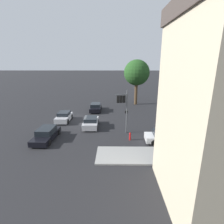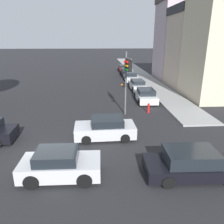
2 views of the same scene
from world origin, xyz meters
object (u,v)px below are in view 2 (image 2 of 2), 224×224
(crossing_car_0, at_px, (60,165))
(parked_car_3, at_px, (126,72))
(parked_car_0, at_px, (146,95))
(parked_car_2, at_px, (131,77))
(crossing_car_3, at_px, (192,164))
(parked_car_4, at_px, (123,68))
(traffic_signal, at_px, (127,71))
(parked_car_1, at_px, (137,85))
(fire_hydrant, at_px, (149,108))
(crossing_car_1, at_px, (105,128))

(crossing_car_0, bearing_deg, parked_car_3, 77.64)
(parked_car_0, distance_m, parked_car_3, 17.44)
(parked_car_2, height_order, parked_car_3, parked_car_2)
(crossing_car_3, bearing_deg, parked_car_4, 90.58)
(traffic_signal, distance_m, parked_car_0, 6.26)
(parked_car_1, bearing_deg, parked_car_0, 177.85)
(fire_hydrant, bearing_deg, parked_car_2, 87.61)
(traffic_signal, height_order, parked_car_0, traffic_signal)
(parked_car_2, distance_m, parked_car_4, 11.57)
(parked_car_3, bearing_deg, crossing_car_3, 178.58)
(parked_car_0, distance_m, parked_car_4, 23.31)
(crossing_car_0, height_order, parked_car_2, parked_car_2)
(traffic_signal, xyz_separation_m, fire_hydrant, (2.15, 0.81, -3.43))
(crossing_car_3, relative_size, parked_car_3, 1.09)
(parked_car_0, bearing_deg, parked_car_3, 0.62)
(crossing_car_1, height_order, fire_hydrant, crossing_car_1)
(parked_car_0, xyz_separation_m, parked_car_2, (0.12, 11.74, 0.02))
(crossing_car_1, relative_size, fire_hydrant, 4.46)
(parked_car_1, distance_m, parked_car_4, 17.68)
(crossing_car_1, height_order, crossing_car_3, crossing_car_1)
(traffic_signal, relative_size, crossing_car_0, 1.42)
(parked_car_2, bearing_deg, crossing_car_0, 163.19)
(crossing_car_1, height_order, parked_car_1, crossing_car_1)
(crossing_car_0, bearing_deg, parked_car_4, 79.65)
(traffic_signal, height_order, parked_car_2, traffic_signal)
(crossing_car_0, height_order, crossing_car_1, crossing_car_1)
(crossing_car_1, height_order, parked_car_3, crossing_car_1)
(crossing_car_0, relative_size, parked_car_1, 0.81)
(parked_car_1, xyz_separation_m, fire_hydrant, (-0.63, -9.45, -0.17))
(parked_car_1, height_order, fire_hydrant, parked_car_1)
(parked_car_3, distance_m, fire_hydrant, 21.27)
(crossing_car_0, bearing_deg, parked_car_2, 74.88)
(fire_hydrant, bearing_deg, crossing_car_0, -124.47)
(crossing_car_3, bearing_deg, parked_car_2, 90.20)
(crossing_car_0, bearing_deg, crossing_car_3, -1.86)
(parked_car_2, relative_size, parked_car_4, 0.97)
(traffic_signal, bearing_deg, crossing_car_1, 56.86)
(fire_hydrant, bearing_deg, crossing_car_3, -90.30)
(crossing_car_0, height_order, fire_hydrant, crossing_car_0)
(crossing_car_0, xyz_separation_m, parked_car_4, (7.19, 36.55, -0.05))
(crossing_car_0, relative_size, parked_car_2, 0.96)
(parked_car_3, bearing_deg, traffic_signal, 172.61)
(parked_car_2, relative_size, fire_hydrant, 4.34)
(crossing_car_1, bearing_deg, parked_car_1, -109.95)
(traffic_signal, bearing_deg, parked_car_3, -105.61)
(crossing_car_1, bearing_deg, parked_car_0, -119.49)
(parked_car_4, bearing_deg, parked_car_3, 179.67)
(crossing_car_0, xyz_separation_m, parked_car_0, (7.00, 13.24, -0.02))
(traffic_signal, relative_size, crossing_car_1, 1.33)
(parked_car_4, height_order, fire_hydrant, parked_car_4)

